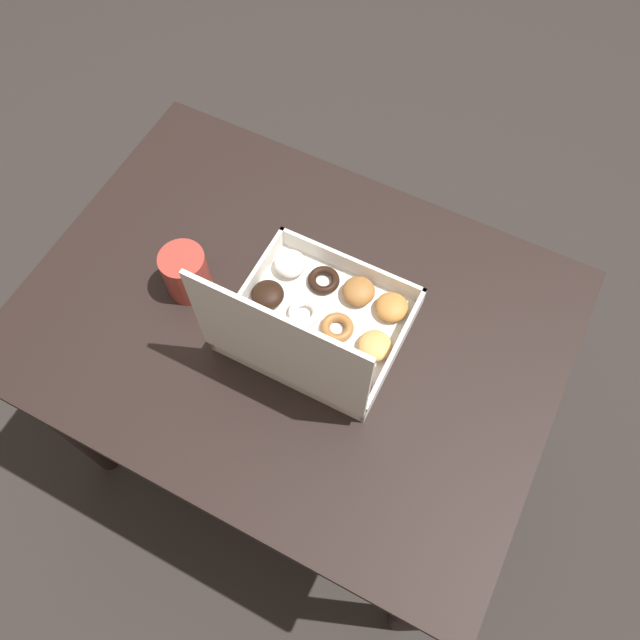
# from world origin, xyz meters

# --- Properties ---
(ground_plane) EXTENTS (8.00, 8.00, 0.00)m
(ground_plane) POSITION_xyz_m (0.00, 0.00, 0.00)
(ground_plane) COLOR #2D2826
(dining_table) EXTENTS (1.01, 0.75, 0.75)m
(dining_table) POSITION_xyz_m (0.00, 0.00, 0.63)
(dining_table) COLOR black
(dining_table) RESTS_ON ground_plane
(donut_box) EXTENTS (0.31, 0.28, 0.29)m
(donut_box) POSITION_xyz_m (-0.06, 0.01, 0.80)
(donut_box) COLOR silver
(donut_box) RESTS_ON dining_table
(coffee_mug) EXTENTS (0.09, 0.09, 0.10)m
(coffee_mug) POSITION_xyz_m (0.21, 0.03, 0.80)
(coffee_mug) COLOR #A3382D
(coffee_mug) RESTS_ON dining_table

